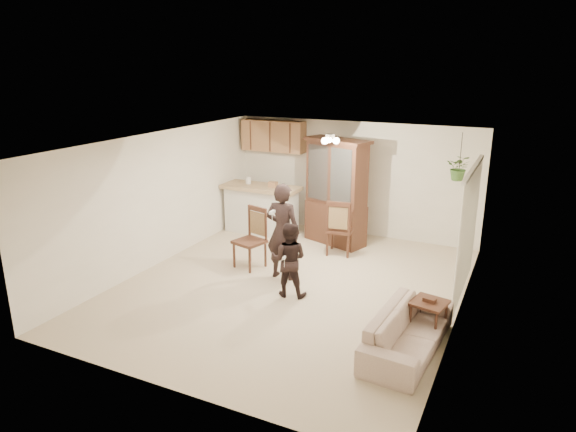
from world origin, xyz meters
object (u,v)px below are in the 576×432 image
at_px(sofa, 409,326).
at_px(chair_hutch_right, 340,238).
at_px(adult, 283,230).
at_px(side_table, 428,317).
at_px(child, 289,257).
at_px(chair_hutch_left, 332,225).
at_px(china_hutch, 336,193).
at_px(chair_bar, 250,251).

bearing_deg(sofa, chair_hutch_right, 38.58).
distance_m(adult, side_table, 2.96).
distance_m(child, chair_hutch_left, 3.19).
bearing_deg(china_hutch, child, -66.00).
distance_m(adult, child, 0.76).
xyz_separation_m(chair_bar, chair_hutch_left, (0.74, 2.35, -0.06)).
bearing_deg(side_table, child, 172.32).
bearing_deg(china_hutch, chair_hutch_left, 140.61).
distance_m(adult, chair_hutch_left, 2.60).
bearing_deg(adult, chair_hutch_right, -108.24).
bearing_deg(side_table, chair_hutch_left, 128.94).
relative_size(chair_bar, chair_hutch_left, 1.24).
xyz_separation_m(child, side_table, (2.33, -0.31, -0.41)).
bearing_deg(child, side_table, 160.57).
bearing_deg(chair_hutch_left, china_hutch, -5.54).
bearing_deg(side_table, sofa, -106.38).
height_order(sofa, chair_bar, chair_bar).
height_order(china_hutch, chair_hutch_left, china_hutch).
bearing_deg(side_table, adult, 161.47).
bearing_deg(chair_hutch_right, china_hutch, -69.33).
xyz_separation_m(sofa, chair_bar, (-3.36, 1.62, -0.05)).
height_order(sofa, child, child).
distance_m(child, chair_hutch_right, 2.21).
height_order(china_hutch, side_table, china_hutch).
bearing_deg(china_hutch, sofa, -37.07).
xyz_separation_m(adult, chair_bar, (-0.78, 0.17, -0.58)).
relative_size(sofa, adult, 1.04).
height_order(chair_bar, chair_hutch_left, chair_bar).
xyz_separation_m(china_hutch, chair_hutch_left, (-0.22, 0.37, -0.84)).
bearing_deg(side_table, chair_bar, 162.82).
bearing_deg(chair_hutch_left, chair_bar, -54.21).
bearing_deg(chair_hutch_left, sofa, -3.44).
xyz_separation_m(child, chair_hutch_right, (0.09, 2.18, -0.35)).
bearing_deg(child, chair_hutch_right, -104.19).
bearing_deg(sofa, china_hutch, 37.70).
relative_size(china_hutch, side_table, 3.92).
xyz_separation_m(adult, chair_hutch_right, (0.50, 1.58, -0.58)).
distance_m(chair_hutch_left, chair_hutch_right, 1.09).
bearing_deg(adult, chair_bar, -12.91).
bearing_deg(chair_hutch_right, child, 79.54).
distance_m(sofa, china_hutch, 4.40).
bearing_deg(child, china_hutch, -97.08).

